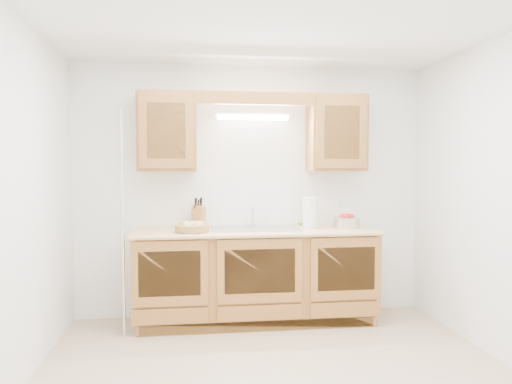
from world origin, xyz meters
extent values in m
plane|color=tan|center=(0.00, 0.00, 0.00)|extent=(3.50, 3.50, 0.00)
plane|color=white|center=(0.00, 0.00, 2.50)|extent=(3.50, 3.50, 0.00)
cube|color=white|center=(0.00, 1.50, 1.25)|extent=(3.50, 0.02, 2.50)
cube|color=white|center=(0.00, -1.50, 1.25)|extent=(3.50, 0.02, 2.50)
cube|color=white|center=(-1.75, 0.00, 1.25)|extent=(0.02, 3.00, 2.50)
cube|color=white|center=(1.75, 0.00, 1.25)|extent=(0.02, 3.00, 2.50)
cube|color=#9C612D|center=(0.00, 1.20, 0.44)|extent=(2.20, 0.60, 0.86)
cube|color=#E8C37A|center=(0.00, 1.19, 0.88)|extent=(2.30, 0.63, 0.04)
cube|color=#9C612D|center=(-0.83, 1.33, 1.83)|extent=(0.55, 0.33, 0.75)
cube|color=#9C612D|center=(0.83, 1.33, 1.83)|extent=(0.55, 0.33, 0.75)
cube|color=#9C612D|center=(0.00, 1.19, 2.14)|extent=(2.20, 0.05, 0.12)
cylinder|color=white|center=(0.00, 1.40, 1.98)|extent=(0.70, 0.05, 0.05)
cube|color=white|center=(0.00, 1.43, 2.01)|extent=(0.76, 0.06, 0.05)
cube|color=#9E9EA3|center=(0.00, 1.21, 0.90)|extent=(0.84, 0.46, 0.01)
cube|color=#9E9EA3|center=(-0.21, 1.21, 0.82)|extent=(0.39, 0.40, 0.16)
cube|color=#9E9EA3|center=(0.21, 1.21, 0.82)|extent=(0.39, 0.40, 0.16)
cylinder|color=silver|center=(0.00, 1.41, 0.92)|extent=(0.06, 0.06, 0.04)
cylinder|color=silver|center=(0.00, 1.41, 1.00)|extent=(0.02, 0.02, 0.16)
cylinder|color=silver|center=(0.00, 1.35, 1.09)|extent=(0.02, 0.12, 0.02)
cylinder|color=white|center=(0.12, 1.41, 0.96)|extent=(0.03, 0.03, 0.12)
cylinder|color=silver|center=(-1.20, 0.94, 1.00)|extent=(0.03, 0.03, 2.00)
cube|color=white|center=(0.95, 1.49, 1.15)|extent=(0.08, 0.01, 0.12)
cylinder|color=#AB7B45|center=(-0.60, 1.08, 0.94)|extent=(0.38, 0.38, 0.06)
sphere|color=#D8C67F|center=(-0.65, 1.04, 0.96)|extent=(0.08, 0.08, 0.08)
sphere|color=#D8C67F|center=(-0.56, 1.03, 0.96)|extent=(0.08, 0.08, 0.08)
sphere|color=tan|center=(-0.52, 1.11, 0.96)|extent=(0.07, 0.07, 0.07)
sphere|color=red|center=(-0.62, 1.13, 0.96)|extent=(0.07, 0.07, 0.07)
sphere|color=#72A53F|center=(-0.69, 1.10, 0.96)|extent=(0.07, 0.07, 0.07)
sphere|color=#D8C67F|center=(-0.60, 1.07, 0.96)|extent=(0.08, 0.08, 0.08)
sphere|color=red|center=(-0.57, 1.16, 0.96)|extent=(0.07, 0.07, 0.07)
cube|color=#9C612D|center=(-0.54, 1.35, 1.01)|extent=(0.16, 0.20, 0.24)
cylinder|color=black|center=(-0.57, 1.33, 1.13)|extent=(0.02, 0.04, 0.09)
cylinder|color=black|center=(-0.54, 1.33, 1.13)|extent=(0.02, 0.04, 0.09)
cylinder|color=black|center=(-0.51, 1.33, 1.14)|extent=(0.02, 0.04, 0.09)
cylinder|color=black|center=(-0.56, 1.37, 1.14)|extent=(0.02, 0.04, 0.09)
cylinder|color=black|center=(-0.52, 1.37, 1.15)|extent=(0.02, 0.04, 0.09)
cylinder|color=black|center=(-0.57, 1.40, 1.15)|extent=(0.02, 0.04, 0.09)
cylinder|color=black|center=(-0.51, 1.40, 1.15)|extent=(0.02, 0.04, 0.09)
cylinder|color=#D43F0B|center=(-0.54, 1.40, 1.02)|extent=(0.09, 0.09, 0.23)
cylinder|color=white|center=(-0.54, 1.40, 1.14)|extent=(0.08, 0.08, 0.01)
imported|color=#246CB5|center=(-0.54, 1.40, 0.99)|extent=(0.09, 0.10, 0.19)
cube|color=#CC333F|center=(0.54, 1.44, 0.90)|extent=(0.13, 0.08, 0.01)
cube|color=green|center=(0.54, 1.44, 0.91)|extent=(0.13, 0.08, 0.02)
cylinder|color=silver|center=(0.54, 1.23, 0.91)|extent=(0.17, 0.17, 0.01)
cylinder|color=silver|center=(0.54, 1.23, 1.07)|extent=(0.02, 0.02, 0.34)
cylinder|color=white|center=(0.54, 1.23, 1.06)|extent=(0.15, 0.15, 0.29)
sphere|color=silver|center=(0.54, 1.23, 1.24)|extent=(0.02, 0.02, 0.02)
cylinder|color=silver|center=(0.90, 1.21, 0.95)|extent=(0.31, 0.31, 0.10)
sphere|color=red|center=(0.87, 1.21, 1.00)|extent=(0.07, 0.07, 0.07)
sphere|color=red|center=(0.93, 1.23, 1.00)|extent=(0.07, 0.07, 0.07)
sphere|color=red|center=(0.90, 1.18, 1.00)|extent=(0.07, 0.07, 0.07)
sphere|color=red|center=(0.94, 1.19, 1.00)|extent=(0.07, 0.07, 0.07)
camera|label=1|loc=(-0.61, -3.50, 1.50)|focal=35.00mm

